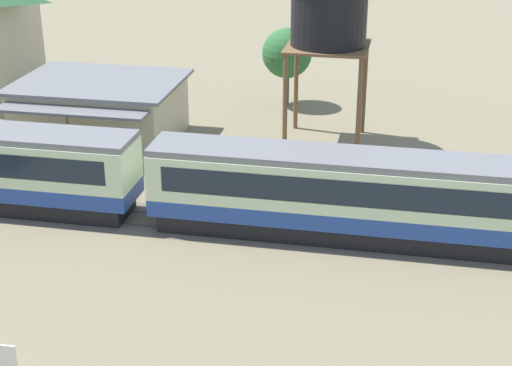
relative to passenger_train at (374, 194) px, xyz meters
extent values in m
cube|color=#234293|center=(-0.26, 0.00, -0.99)|extent=(20.13, 2.92, 0.80)
cube|color=beige|center=(-0.26, 0.00, 0.47)|extent=(20.13, 2.92, 2.13)
cube|color=#192330|center=(-0.26, 0.00, 0.58)|extent=(18.52, 2.96, 1.19)
cube|color=slate|center=(-0.26, 0.00, 1.69)|extent=(20.13, 2.74, 0.30)
cube|color=black|center=(-0.26, 0.00, -1.83)|extent=(19.32, 2.51, 0.88)
cylinder|color=black|center=(-6.90, -0.72, -1.84)|extent=(0.90, 0.18, 0.90)
cylinder|color=black|center=(-6.90, 0.72, -1.84)|extent=(0.90, 0.18, 0.90)
cylinder|color=black|center=(-14.86, -0.72, -1.84)|extent=(0.90, 0.18, 0.90)
cylinder|color=black|center=(-14.86, 0.72, -1.84)|extent=(0.90, 0.18, 0.90)
cube|color=#665B51|center=(3.27, 0.00, -2.29)|extent=(113.15, 3.60, 0.01)
cube|color=#4C4238|center=(3.27, -0.72, -2.27)|extent=(113.15, 0.12, 0.04)
cube|color=#4C4238|center=(3.27, 0.72, -2.27)|extent=(113.15, 0.12, 0.04)
cube|color=beige|center=(-17.21, 10.48, -0.53)|extent=(9.09, 6.94, 3.53)
cube|color=slate|center=(-17.21, 10.48, 1.34)|extent=(9.82, 7.50, 0.20)
cube|color=slate|center=(-17.21, 6.21, 0.84)|extent=(8.73, 1.60, 0.16)
cylinder|color=brown|center=(-17.21, 5.61, -0.77)|extent=(0.14, 0.14, 3.05)
cylinder|color=brown|center=(-1.50, 14.76, 0.65)|extent=(0.28, 0.28, 5.88)
cylinder|color=brown|center=(-5.80, 14.76, 0.65)|extent=(0.28, 0.28, 5.88)
cylinder|color=brown|center=(-1.50, 10.47, 0.65)|extent=(0.28, 0.28, 5.88)
cylinder|color=brown|center=(-5.80, 10.47, 0.65)|extent=(0.28, 0.28, 5.88)
cube|color=brown|center=(-3.65, 12.61, 3.67)|extent=(4.79, 4.79, 0.16)
cylinder|color=black|center=(-3.65, 12.61, 5.32)|extent=(4.42, 4.42, 3.15)
cylinder|color=#4C3823|center=(-7.18, 19.63, -0.97)|extent=(0.36, 0.36, 2.64)
sphere|color=#2D6633|center=(-7.18, 19.63, 1.38)|extent=(3.44, 3.44, 3.44)
camera|label=1|loc=(1.12, -32.69, 14.48)|focal=55.00mm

